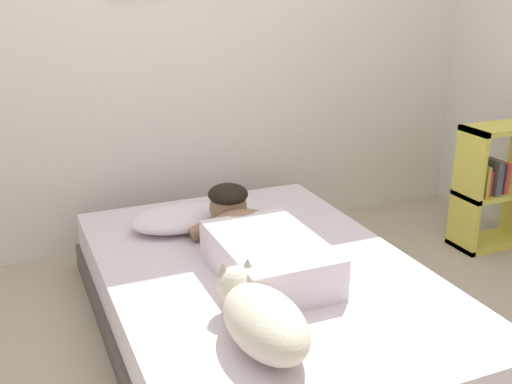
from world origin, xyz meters
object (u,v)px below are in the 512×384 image
person_lying (257,243)px  dog (261,317)px  cell_phone (251,253)px  bookshelf (493,185)px  coffee_cup (265,221)px  pillow (180,219)px  bed (263,301)px

person_lying → dog: (-0.24, -0.59, -0.00)m
person_lying → cell_phone: bearing=81.3°
cell_phone → bookshelf: size_ratio=0.19×
cell_phone → coffee_cup: bearing=54.6°
pillow → bed: bearing=-70.9°
person_lying → cell_phone: size_ratio=6.57×
dog → bookshelf: bookshelf is taller
bed → dog: 0.65m
dog → bookshelf: bearing=25.4°
cell_phone → person_lying: bearing=-98.7°
pillow → bookshelf: bookshelf is taller
bed → person_lying: person_lying is taller
pillow → person_lying: person_lying is taller
bed → cell_phone: (0.01, 0.16, 0.17)m
dog → bed: bearing=65.7°
dog → bookshelf: size_ratio=0.77×
pillow → coffee_cup: pillow is taller
bookshelf → cell_phone: bearing=-172.8°
dog → cell_phone: bearing=70.1°
bed → bookshelf: bearing=12.5°
bed → coffee_cup: size_ratio=16.62×
cell_phone → bookshelf: (1.65, 0.21, 0.05)m
dog → coffee_cup: dog is taller
person_lying → dog: size_ratio=1.60×
pillow → dog: (-0.04, -1.13, 0.05)m
person_lying → cell_phone: person_lying is taller
pillow → coffee_cup: size_ratio=4.16×
bed → pillow: bearing=109.1°
bed → coffee_cup: (0.20, 0.43, 0.20)m
dog → cell_phone: size_ratio=4.11×
pillow → dog: size_ratio=0.90×
bed → cell_phone: 0.23m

